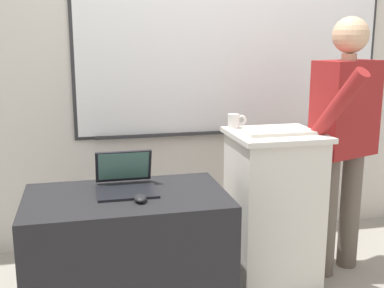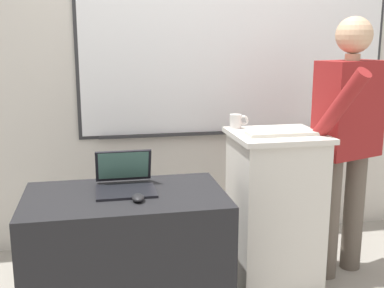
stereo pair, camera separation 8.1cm
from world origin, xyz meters
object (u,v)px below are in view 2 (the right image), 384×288
(lectern_podium, at_px, (274,210))
(coffee_mug, at_px, (236,121))
(laptop, at_px, (125,179))
(wireless_keyboard, at_px, (282,133))
(computer_mouse_by_laptop, at_px, (138,198))
(side_desk, at_px, (127,260))
(person_presenter, at_px, (348,131))

(lectern_podium, bearing_deg, coffee_mug, 135.30)
(laptop, bearing_deg, wireless_keyboard, 6.52)
(laptop, xyz_separation_m, coffee_mug, (0.71, 0.36, 0.22))
(laptop, bearing_deg, lectern_podium, 10.51)
(laptop, distance_m, computer_mouse_by_laptop, 0.23)
(side_desk, xyz_separation_m, computer_mouse_by_laptop, (0.06, -0.12, 0.38))
(side_desk, height_order, coffee_mug, coffee_mug)
(side_desk, xyz_separation_m, person_presenter, (1.39, 0.31, 0.58))
(lectern_podium, xyz_separation_m, laptop, (-0.91, -0.17, 0.30))
(laptop, relative_size, computer_mouse_by_laptop, 3.22)
(laptop, relative_size, wireless_keyboard, 0.79)
(laptop, relative_size, coffee_mug, 2.70)
(laptop, distance_m, wireless_keyboard, 0.93)
(side_desk, xyz_separation_m, laptop, (0.01, 0.10, 0.41))
(side_desk, relative_size, coffee_mug, 8.56)
(person_presenter, distance_m, coffee_mug, 0.69)
(lectern_podium, relative_size, person_presenter, 0.59)
(lectern_podium, relative_size, wireless_keyboard, 2.34)
(laptop, xyz_separation_m, computer_mouse_by_laptop, (0.05, -0.22, -0.03))
(lectern_podium, distance_m, wireless_keyboard, 0.49)
(laptop, bearing_deg, computer_mouse_by_laptop, -77.22)
(laptop, distance_m, coffee_mug, 0.83)
(lectern_podium, height_order, side_desk, lectern_podium)
(person_presenter, bearing_deg, computer_mouse_by_laptop, 178.21)
(coffee_mug, bearing_deg, lectern_podium, -44.70)
(wireless_keyboard, bearing_deg, person_presenter, 12.89)
(lectern_podium, xyz_separation_m, coffee_mug, (-0.19, 0.19, 0.52))
(coffee_mug, bearing_deg, wireless_keyboard, -52.47)
(wireless_keyboard, xyz_separation_m, coffee_mug, (-0.20, 0.25, 0.03))
(person_presenter, xyz_separation_m, computer_mouse_by_laptop, (-1.34, -0.43, -0.20))
(lectern_podium, bearing_deg, person_presenter, 5.36)
(lectern_podium, height_order, person_presenter, person_presenter)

